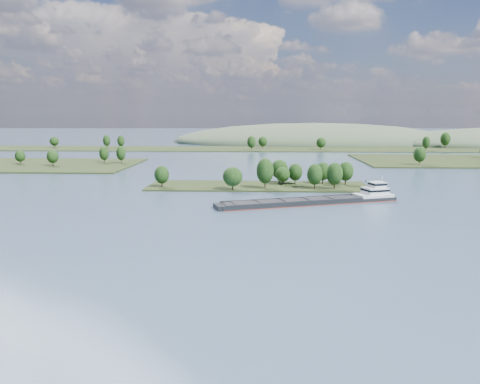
{
  "coord_description": "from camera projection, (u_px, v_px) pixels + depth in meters",
  "views": [
    {
      "loc": [
        1.66,
        -31.44,
        33.59
      ],
      "look_at": [
        -5.96,
        130.0,
        6.0
      ],
      "focal_mm": 35.0,
      "sensor_mm": 36.0,
      "label": 1
    }
  ],
  "objects": [
    {
      "name": "ground",
      "position": [
        257.0,
        215.0,
        154.85
      ],
      "size": [
        1800.0,
        1800.0,
        0.0
      ],
      "primitive_type": "plane",
      "color": "#394F64",
      "rests_on": "ground"
    },
    {
      "name": "hill_west",
      "position": [
        314.0,
        143.0,
        526.22
      ],
      "size": [
        320.0,
        160.0,
        44.0
      ],
      "primitive_type": "ellipsoid",
      "color": "#3C4D34",
      "rests_on": "ground"
    },
    {
      "name": "tree_island",
      "position": [
        273.0,
        179.0,
        211.73
      ],
      "size": [
        100.0,
        32.25,
        14.57
      ],
      "color": "black",
      "rests_on": "ground"
    },
    {
      "name": "cargo_barge",
      "position": [
        320.0,
        200.0,
        175.13
      ],
      "size": [
        69.48,
        31.4,
        9.57
      ],
      "color": "black",
      "rests_on": "ground"
    },
    {
      "name": "back_shoreline",
      "position": [
        268.0,
        149.0,
        429.88
      ],
      "size": [
        900.0,
        60.0,
        15.93
      ],
      "color": "black",
      "rests_on": "ground"
    }
  ]
}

